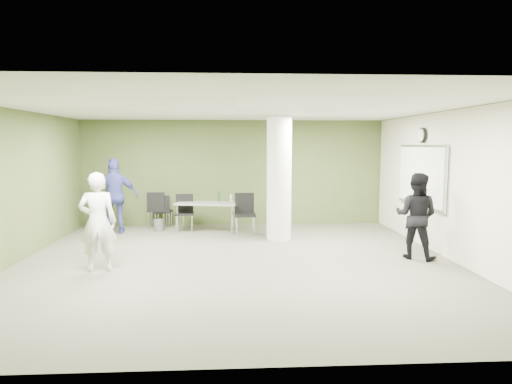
{
  "coord_description": "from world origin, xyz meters",
  "views": [
    {
      "loc": [
        -0.11,
        -8.21,
        2.16
      ],
      "look_at": [
        0.42,
        1.0,
        1.19
      ],
      "focal_mm": 32.0,
      "sensor_mm": 36.0,
      "label": 1
    }
  ],
  "objects": [
    {
      "name": "floor",
      "position": [
        0.0,
        0.0,
        0.0
      ],
      "size": [
        8.0,
        8.0,
        0.0
      ],
      "primitive_type": "plane",
      "color": "#4E4C3D",
      "rests_on": "ground"
    },
    {
      "name": "ceiling",
      "position": [
        0.0,
        0.0,
        2.8
      ],
      "size": [
        8.0,
        8.0,
        0.0
      ],
      "primitive_type": "plane",
      "rotation": [
        3.14,
        0.0,
        0.0
      ],
      "color": "white",
      "rests_on": "wall_back"
    },
    {
      "name": "wall_back",
      "position": [
        0.0,
        4.0,
        1.4
      ],
      "size": [
        8.0,
        2.8,
        0.02
      ],
      "primitive_type": "cube",
      "rotation": [
        1.57,
        0.0,
        0.0
      ],
      "color": "#49592A",
      "rests_on": "floor"
    },
    {
      "name": "wall_left",
      "position": [
        -4.0,
        0.0,
        1.4
      ],
      "size": [
        0.02,
        8.0,
        2.8
      ],
      "primitive_type": "cube",
      "color": "#49592A",
      "rests_on": "floor"
    },
    {
      "name": "wall_right_cream",
      "position": [
        4.0,
        0.0,
        1.4
      ],
      "size": [
        0.02,
        8.0,
        2.8
      ],
      "primitive_type": "cube",
      "color": "beige",
      "rests_on": "floor"
    },
    {
      "name": "column",
      "position": [
        1.0,
        2.0,
        1.4
      ],
      "size": [
        0.56,
        0.56,
        2.8
      ],
      "primitive_type": "cylinder",
      "color": "silver",
      "rests_on": "floor"
    },
    {
      "name": "whiteboard",
      "position": [
        3.92,
        1.2,
        1.5
      ],
      "size": [
        0.05,
        2.3,
        1.3
      ],
      "color": "silver",
      "rests_on": "wall_right_cream"
    },
    {
      "name": "wall_clock",
      "position": [
        3.92,
        1.2,
        2.35
      ],
      "size": [
        0.06,
        0.32,
        0.32
      ],
      "color": "black",
      "rests_on": "wall_right_cream"
    },
    {
      "name": "folding_table",
      "position": [
        -0.67,
        3.06,
        0.67
      ],
      "size": [
        1.62,
        0.93,
        0.97
      ],
      "rotation": [
        0.0,
        0.0,
        -0.19
      ],
      "color": "gray",
      "rests_on": "floor"
    },
    {
      "name": "wastebasket",
      "position": [
        -1.9,
        3.17,
        0.14
      ],
      "size": [
        0.25,
        0.25,
        0.29
      ],
      "primitive_type": "cylinder",
      "color": "#4C4C4C",
      "rests_on": "floor"
    },
    {
      "name": "chair_back_left",
      "position": [
        -1.99,
        3.56,
        0.55
      ],
      "size": [
        0.49,
        0.49,
        0.94
      ],
      "rotation": [
        0.0,
        0.0,
        3.1
      ],
      "color": "black",
      "rests_on": "floor"
    },
    {
      "name": "chair_back_right",
      "position": [
        -1.85,
        3.57,
        0.5
      ],
      "size": [
        0.44,
        0.44,
        0.86
      ],
      "rotation": [
        0.0,
        0.0,
        3.1
      ],
      "color": "black",
      "rests_on": "floor"
    },
    {
      "name": "chair_table_left",
      "position": [
        -1.25,
        3.16,
        0.53
      ],
      "size": [
        0.48,
        0.48,
        0.92
      ],
      "rotation": [
        0.0,
        0.0,
        0.05
      ],
      "color": "black",
      "rests_on": "floor"
    },
    {
      "name": "chair_table_right",
      "position": [
        0.24,
        2.66,
        0.58
      ],
      "size": [
        0.5,
        0.5,
        0.99
      ],
      "rotation": [
        0.0,
        0.0,
        0.03
      ],
      "color": "black",
      "rests_on": "floor"
    },
    {
      "name": "woman_white",
      "position": [
        -2.36,
        -0.44,
        0.85
      ],
      "size": [
        0.67,
        0.49,
        1.7
      ],
      "primitive_type": "imported",
      "rotation": [
        0.0,
        0.0,
        3.29
      ],
      "color": "white",
      "rests_on": "floor"
    },
    {
      "name": "man_black",
      "position": [
        3.4,
        0.11,
        0.81
      ],
      "size": [
        1.0,
        0.96,
        1.63
      ],
      "primitive_type": "imported",
      "rotation": [
        0.0,
        0.0,
        2.53
      ],
      "color": "black",
      "rests_on": "floor"
    },
    {
      "name": "man_blue",
      "position": [
        -2.88,
        2.89,
        0.91
      ],
      "size": [
        1.13,
        0.61,
        1.82
      ],
      "primitive_type": "imported",
      "rotation": [
        0.0,
        0.0,
        3.3
      ],
      "color": "#3B4192",
      "rests_on": "floor"
    }
  ]
}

